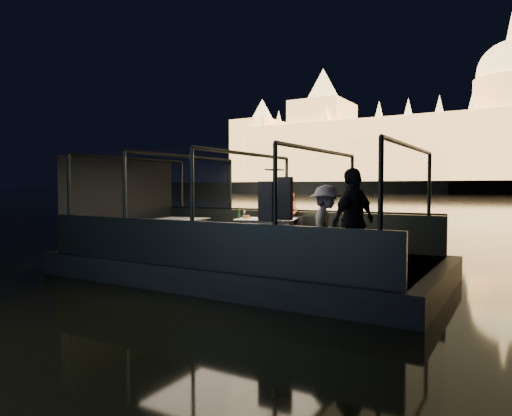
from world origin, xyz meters
The scene contains 29 objects.
river_water centered at (0.00, 80.00, 0.00)m, with size 500.00×500.00×0.00m, color black.
boat_hull centered at (0.00, 0.00, 0.00)m, with size 8.60×4.40×1.00m, color black.
boat_deck centered at (0.00, 0.00, 0.48)m, with size 8.00×4.00×0.04m, color black.
gunwale_port centered at (0.00, 2.00, 0.95)m, with size 8.00×0.08×0.90m, color black.
gunwale_starboard centered at (0.00, -2.00, 0.95)m, with size 8.00×0.08×0.90m, color black.
cabin_glass_port centered at (0.00, 2.00, 2.10)m, with size 8.00×0.02×1.40m, color #99B2B2, non-canonical shape.
cabin_glass_starboard centered at (0.00, -2.00, 2.10)m, with size 8.00×0.02×1.40m, color #99B2B2, non-canonical shape.
cabin_roof_glass centered at (0.00, 0.00, 2.80)m, with size 8.00×4.00×0.02m, color #99B2B2, non-canonical shape.
end_wall_fore centered at (-4.00, 0.00, 1.65)m, with size 0.02×4.00×2.30m, color black, non-canonical shape.
end_wall_aft centered at (4.00, 0.00, 1.65)m, with size 0.02×4.00×2.30m, color black, non-canonical shape.
canopy_ribs centered at (0.00, 0.00, 1.65)m, with size 8.00×4.00×2.30m, color black, non-canonical shape.
embankment centered at (0.00, 210.00, 1.00)m, with size 400.00×140.00×6.00m, color #423D33.
parliament_building centered at (0.00, 175.00, 29.00)m, with size 220.00×32.00×60.00m, color #F2D18C, non-canonical shape.
dining_table_central centered at (-0.04, 1.00, 0.89)m, with size 1.45×1.05×0.77m, color silver.
dining_table_aft centered at (-2.73, 0.99, 0.89)m, with size 1.29×0.93×0.68m, color silver.
chair_port_left centered at (-0.40, 1.47, 0.95)m, with size 0.40×0.40×0.86m, color black.
chair_port_right centered at (0.45, 1.45, 0.95)m, with size 0.37×0.37×0.79m, color black.
coat_stand centered at (1.44, -1.36, 1.40)m, with size 0.53×0.43×1.92m, color black, non-canonical shape.
person_woman_coral centered at (0.24, 1.72, 1.25)m, with size 0.51×0.34×1.42m, color #E96F54.
person_man_maroon centered at (-0.27, 1.72, 1.25)m, with size 0.68×0.53×1.42m, color #3E1117.
passenger_stripe centered at (2.28, -0.88, 1.35)m, with size 1.03×0.58×1.59m, color white.
passenger_dark centered at (2.89, -1.13, 1.35)m, with size 1.11×0.47×1.89m, color black.
wine_bottle centered at (-0.61, 0.59, 1.42)m, with size 0.06×0.06×0.29m, color black.
bread_basket centered at (-0.50, 0.75, 1.31)m, with size 0.19×0.19×0.08m, color brown.
amber_candle centered at (0.14, 0.86, 1.31)m, with size 0.06×0.06×0.09m, color #F98C3E.
plate_near centered at (0.44, 0.58, 1.27)m, with size 0.25×0.25×0.02m, color white.
plate_far centered at (-0.45, 0.99, 1.27)m, with size 0.24×0.24×0.01m, color white.
wine_glass_white centered at (-0.44, 0.58, 1.36)m, with size 0.07×0.07×0.21m, color silver, non-canonical shape.
wine_glass_red centered at (0.15, 0.97, 1.36)m, with size 0.06×0.06×0.19m, color silver, non-canonical shape.
Camera 1 is at (5.48, -8.85, 2.05)m, focal length 32.00 mm.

